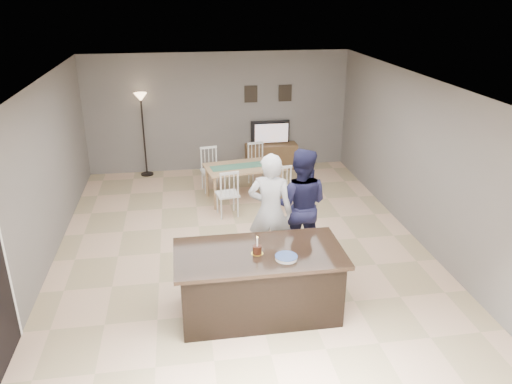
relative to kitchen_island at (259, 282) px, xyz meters
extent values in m
plane|color=#D6AC89|center=(0.00, 1.80, -0.45)|extent=(8.00, 8.00, 0.00)
plane|color=slate|center=(0.00, 5.80, 0.90)|extent=(6.00, 0.00, 6.00)
plane|color=slate|center=(0.00, -2.20, 0.90)|extent=(6.00, 0.00, 6.00)
plane|color=slate|center=(-3.00, 1.80, 0.90)|extent=(0.00, 8.00, 8.00)
plane|color=slate|center=(3.00, 1.80, 0.90)|extent=(0.00, 8.00, 8.00)
plane|color=white|center=(0.00, 1.80, 2.25)|extent=(8.00, 8.00, 0.00)
cube|color=black|center=(0.00, 0.00, -0.03)|extent=(2.00, 1.00, 0.85)
cube|color=black|center=(0.00, 0.00, 0.42)|extent=(2.15, 1.10, 0.05)
cube|color=brown|center=(1.20, 5.57, -0.15)|extent=(1.20, 0.40, 0.60)
imported|color=black|center=(1.20, 5.64, 0.41)|extent=(0.91, 0.12, 0.53)
plane|color=orange|center=(1.20, 5.56, 0.42)|extent=(0.78, 0.00, 0.78)
cube|color=black|center=(0.75, 5.78, 1.30)|extent=(0.30, 0.02, 0.38)
cube|color=black|center=(1.55, 5.78, 1.30)|extent=(0.30, 0.02, 0.38)
imported|color=silver|center=(0.36, 1.15, 0.46)|extent=(0.77, 0.62, 1.82)
imported|color=#191938|center=(0.86, 1.35, 0.45)|extent=(1.06, 0.94, 1.81)
cylinder|color=gold|center=(-0.03, -0.04, 0.45)|extent=(0.16, 0.16, 0.00)
cylinder|color=#37170F|center=(-0.03, -0.04, 0.50)|extent=(0.11, 0.11, 0.10)
cylinder|color=white|center=(-0.03, -0.04, 0.61)|extent=(0.02, 0.02, 0.11)
sphere|color=#FFBF4C|center=(-0.03, -0.04, 0.68)|extent=(0.02, 0.02, 0.02)
cylinder|color=white|center=(0.30, -0.23, 0.45)|extent=(0.27, 0.27, 0.01)
cylinder|color=white|center=(0.30, -0.23, 0.47)|extent=(0.27, 0.27, 0.01)
cylinder|color=white|center=(0.30, -0.23, 0.48)|extent=(0.27, 0.27, 0.01)
cylinder|color=navy|center=(0.30, -0.23, 0.49)|extent=(0.28, 0.28, 0.00)
cube|color=#A08457|center=(0.31, 3.84, 0.23)|extent=(1.63, 1.08, 0.04)
cylinder|color=#A08457|center=(-0.30, 3.39, -0.12)|extent=(0.06, 0.06, 0.67)
cylinder|color=#A08457|center=(0.93, 4.29, -0.12)|extent=(0.06, 0.06, 0.67)
cube|color=#40745C|center=(0.31, 3.84, 0.26)|extent=(1.36, 0.54, 0.01)
cube|color=silver|center=(-0.09, 3.11, -0.03)|extent=(0.45, 0.44, 0.04)
cylinder|color=silver|center=(-0.23, 2.93, -0.25)|extent=(0.03, 0.03, 0.41)
cylinder|color=silver|center=(0.04, 3.28, -0.25)|extent=(0.03, 0.03, 0.41)
cube|color=silver|center=(-0.07, 2.94, 0.44)|extent=(0.36, 0.08, 0.05)
cube|color=silver|center=(0.93, 3.27, -0.03)|extent=(0.45, 0.44, 0.04)
cylinder|color=silver|center=(0.80, 3.09, -0.25)|extent=(0.03, 0.03, 0.41)
cylinder|color=silver|center=(1.06, 3.44, -0.25)|extent=(0.03, 0.03, 0.41)
cube|color=silver|center=(0.96, 3.10, 0.44)|extent=(0.36, 0.08, 0.05)
cube|color=silver|center=(-0.30, 4.41, -0.03)|extent=(0.45, 0.44, 0.04)
cylinder|color=silver|center=(-0.17, 4.58, -0.25)|extent=(0.03, 0.03, 0.41)
cylinder|color=silver|center=(-0.44, 4.24, -0.25)|extent=(0.03, 0.03, 0.41)
cube|color=silver|center=(-0.33, 4.58, 0.44)|extent=(0.36, 0.08, 0.05)
cube|color=silver|center=(0.72, 4.57, -0.03)|extent=(0.45, 0.44, 0.04)
cylinder|color=silver|center=(0.86, 4.75, -0.25)|extent=(0.03, 0.03, 0.41)
cylinder|color=silver|center=(0.59, 4.40, -0.25)|extent=(0.03, 0.03, 0.41)
cube|color=silver|center=(0.69, 4.74, 0.44)|extent=(0.36, 0.08, 0.05)
cylinder|color=black|center=(-1.70, 5.59, -0.44)|extent=(0.28, 0.28, 0.03)
cylinder|color=black|center=(-1.70, 5.59, 0.43)|extent=(0.04, 0.04, 1.73)
cone|color=#FFC78C|center=(-1.70, 5.59, 1.34)|extent=(0.28, 0.28, 0.18)
camera|label=1|loc=(-0.90, -5.47, 3.53)|focal=35.00mm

